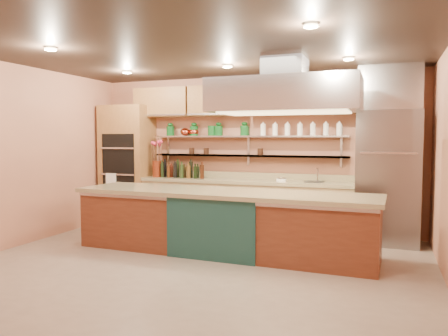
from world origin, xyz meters
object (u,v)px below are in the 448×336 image
at_px(flower_vase, 157,169).
at_px(kitchen_scale, 282,179).
at_px(island, 223,222).
at_px(copper_kettle, 185,132).
at_px(green_canister, 212,131).
at_px(refrigerator, 388,178).

height_order(flower_vase, kitchen_scale, flower_vase).
height_order(island, copper_kettle, copper_kettle).
bearing_deg(flower_vase, kitchen_scale, 0.00).
distance_m(island, kitchen_scale, 1.64).
height_order(kitchen_scale, green_canister, green_canister).
relative_size(refrigerator, island, 0.48).
bearing_deg(flower_vase, green_canister, 11.90).
xyz_separation_m(flower_vase, green_canister, (1.04, 0.22, 0.72)).
height_order(refrigerator, flower_vase, refrigerator).
distance_m(refrigerator, kitchen_scale, 1.71).
relative_size(island, green_canister, 23.88).
relative_size(island, copper_kettle, 23.68).
bearing_deg(island, kitchen_scale, 71.30).
relative_size(copper_kettle, green_canister, 1.01).
bearing_deg(refrigerator, copper_kettle, 176.38).
xyz_separation_m(copper_kettle, green_canister, (0.55, 0.00, 0.02)).
bearing_deg(green_canister, refrigerator, -4.27).
distance_m(island, green_canister, 2.32).
distance_m(kitchen_scale, green_canister, 1.63).
distance_m(kitchen_scale, copper_kettle, 2.11).
bearing_deg(green_canister, copper_kettle, 180.00).
xyz_separation_m(refrigerator, green_canister, (-3.08, 0.23, 0.76)).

